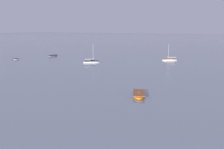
{
  "coord_description": "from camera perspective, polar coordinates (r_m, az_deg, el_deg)",
  "views": [
    {
      "loc": [
        26.18,
        -0.92,
        9.26
      ],
      "look_at": [
        -2.01,
        42.91,
        0.45
      ],
      "focal_mm": 44.82,
      "sensor_mm": 36.0,
      "label": 1
    }
  ],
  "objects": [
    {
      "name": "rowboat_moored_0",
      "position": [
        92.67,
        -11.98,
        3.75
      ],
      "size": [
        1.25,
        3.66,
        0.58
      ],
      "rotation": [
        0.0,
        0.0,
        4.71
      ],
      "color": "gray",
      "rests_on": "ground"
    },
    {
      "name": "rowboat_moored_3",
      "position": [
        38.33,
        5.51,
        -4.13
      ],
      "size": [
        3.57,
        4.82,
        0.73
      ],
      "rotation": [
        0.0,
        0.0,
        5.2
      ],
      "color": "orange",
      "rests_on": "ground"
    },
    {
      "name": "sailboat_moored_0",
      "position": [
        80.45,
        11.67,
        2.94
      ],
      "size": [
        4.4,
        3.49,
        4.88
      ],
      "rotation": [
        0.0,
        0.0,
        3.71
      ],
      "color": "white",
      "rests_on": "ground"
    },
    {
      "name": "sailboat_moored_1",
      "position": [
        74.06,
        -4.17,
        2.56
      ],
      "size": [
        4.25,
        4.2,
        5.11
      ],
      "rotation": [
        0.0,
        0.0,
        0.77
      ],
      "color": "white",
      "rests_on": "ground"
    },
    {
      "name": "rowboat_moored_2",
      "position": [
        86.49,
        -19.11,
        3.01
      ],
      "size": [
        3.21,
        1.92,
        0.48
      ],
      "rotation": [
        0.0,
        0.0,
        2.83
      ],
      "color": "gray",
      "rests_on": "ground"
    }
  ]
}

